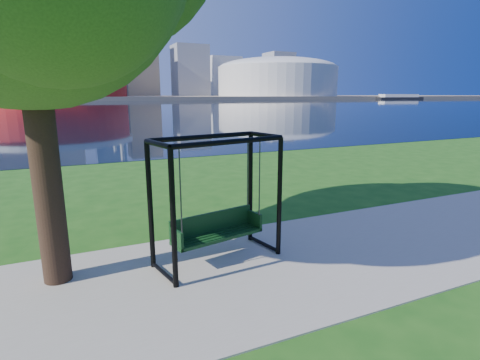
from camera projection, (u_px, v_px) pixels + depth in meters
ground at (248, 257)px, 7.34m from camera, size 900.00×900.00×0.00m
path at (260, 267)px, 6.90m from camera, size 120.00×4.00×0.03m
river at (81, 107)px, 97.98m from camera, size 900.00×180.00×0.02m
far_bank at (72, 97)px, 279.03m from camera, size 900.00×228.00×2.00m
stadium at (51, 74)px, 208.98m from camera, size 83.00×83.00×32.00m
arena at (277, 76)px, 266.71m from camera, size 84.00×84.00×26.56m
skyline at (61, 50)px, 281.44m from camera, size 392.00×66.00×96.50m
swing at (217, 203)px, 6.95m from camera, size 2.49×1.46×2.39m
barge at (399, 97)px, 255.32m from camera, size 34.28×14.06×3.33m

